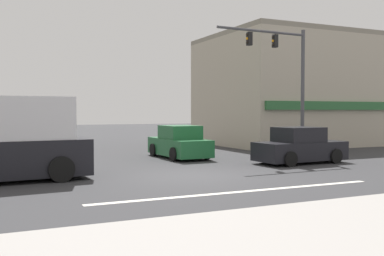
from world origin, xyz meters
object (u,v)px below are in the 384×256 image
sedan_approaching_near (300,147)px  sedan_parked_curbside (179,143)px  box_truck_crossing_leftbound (6,143)px  traffic_light_mast (287,71)px

sedan_approaching_near → sedan_parked_curbside: (-3.94, 4.23, 0.00)m
box_truck_crossing_leftbound → sedan_parked_curbside: (7.96, 4.43, -0.54)m
traffic_light_mast → sedan_approaching_near: (-0.56, -1.74, -3.46)m
traffic_light_mast → sedan_approaching_near: size_ratio=1.48×
box_truck_crossing_leftbound → sedan_parked_curbside: 9.13m
traffic_light_mast → sedan_parked_curbside: (-4.50, 2.49, -3.46)m
sedan_parked_curbside → traffic_light_mast: bearing=-29.0°
box_truck_crossing_leftbound → sedan_parked_curbside: box_truck_crossing_leftbound is taller
sedan_approaching_near → box_truck_crossing_leftbound: size_ratio=0.73×
sedan_approaching_near → sedan_parked_curbside: 5.78m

